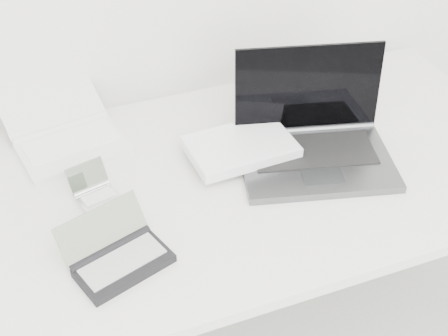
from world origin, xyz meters
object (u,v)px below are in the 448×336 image
object	(u,v)px
netbook_open_white	(66,135)
palmtop_charcoal	(118,256)
desk	(229,189)
laptop_large	(291,142)

from	to	relation	value
netbook_open_white	palmtop_charcoal	distance (m)	0.47
desk	laptop_large	size ratio (longest dim) A/B	3.06
netbook_open_white	palmtop_charcoal	world-z (taller)	netbook_open_white
desk	palmtop_charcoal	bearing A→B (deg)	-149.97
netbook_open_white	palmtop_charcoal	bearing A→B (deg)	-96.94
desk	netbook_open_white	size ratio (longest dim) A/B	4.29
laptop_large	netbook_open_white	size ratio (longest dim) A/B	1.40
desk	palmtop_charcoal	world-z (taller)	palmtop_charcoal
laptop_large	palmtop_charcoal	world-z (taller)	laptop_large
desk	palmtop_charcoal	xyz separation A→B (m)	(-0.33, -0.19, 0.07)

